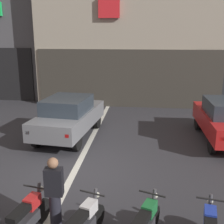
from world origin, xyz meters
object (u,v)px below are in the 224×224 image
(car_white_down_street, at_px, (138,84))
(motorcycle_white_row_centre, at_px, (84,224))
(person_by_motorcycles, at_px, (55,195))
(motorcycle_red_row_left_mid, at_px, (28,217))
(car_grey_crossing_near, at_px, (69,116))

(car_white_down_street, xyz_separation_m, motorcycle_white_row_centre, (-0.70, -13.76, -0.43))
(person_by_motorcycles, bearing_deg, car_white_down_street, 84.16)
(motorcycle_red_row_left_mid, distance_m, motorcycle_white_row_centre, 1.18)
(motorcycle_white_row_centre, xyz_separation_m, person_by_motorcycles, (-0.67, 0.33, 0.40))
(motorcycle_red_row_left_mid, distance_m, person_by_motorcycles, 0.68)
(car_white_down_street, height_order, motorcycle_white_row_centre, car_white_down_street)
(car_grey_crossing_near, relative_size, person_by_motorcycles, 2.56)
(car_grey_crossing_near, height_order, motorcycle_red_row_left_mid, car_grey_crossing_near)
(motorcycle_red_row_left_mid, bearing_deg, car_white_down_street, 82.19)
(car_grey_crossing_near, xyz_separation_m, motorcycle_red_row_left_mid, (0.67, -5.87, -0.43))
(car_grey_crossing_near, xyz_separation_m, motorcycle_white_row_centre, (1.85, -5.96, -0.43))
(motorcycle_white_row_centre, bearing_deg, person_by_motorcycles, 154.15)
(car_grey_crossing_near, bearing_deg, motorcycle_white_row_centre, -72.75)
(motorcycle_white_row_centre, bearing_deg, car_white_down_street, 87.09)
(motorcycle_red_row_left_mid, height_order, person_by_motorcycles, person_by_motorcycles)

